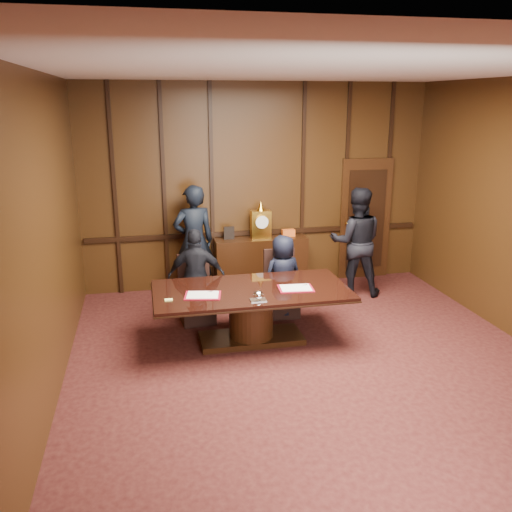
{
  "coord_description": "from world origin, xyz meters",
  "views": [
    {
      "loc": [
        -1.96,
        -5.61,
        3.19
      ],
      "look_at": [
        -0.42,
        1.65,
        1.05
      ],
      "focal_mm": 38.0,
      "sensor_mm": 36.0,
      "label": 1
    }
  ],
  "objects_px": {
    "signatory_right": "(283,276)",
    "witness_left": "(194,241)",
    "conference_table": "(251,306)",
    "witness_right": "(356,242)",
    "sideboard": "(261,261)",
    "signatory_left": "(197,277)"
  },
  "relations": [
    {
      "from": "sideboard",
      "to": "witness_left",
      "type": "height_order",
      "value": "witness_left"
    },
    {
      "from": "signatory_left",
      "to": "signatory_right",
      "type": "bearing_deg",
      "value": -171.94
    },
    {
      "from": "signatory_right",
      "to": "conference_table",
      "type": "bearing_deg",
      "value": 38.01
    },
    {
      "from": "signatory_right",
      "to": "witness_left",
      "type": "distance_m",
      "value": 1.73
    },
    {
      "from": "conference_table",
      "to": "witness_right",
      "type": "distance_m",
      "value": 2.62
    },
    {
      "from": "sideboard",
      "to": "conference_table",
      "type": "xyz_separation_m",
      "value": [
        -0.61,
        -2.16,
        0.02
      ]
    },
    {
      "from": "signatory_right",
      "to": "witness_left",
      "type": "bearing_deg",
      "value": -57.58
    },
    {
      "from": "conference_table",
      "to": "witness_right",
      "type": "height_order",
      "value": "witness_right"
    },
    {
      "from": "witness_left",
      "to": "signatory_right",
      "type": "bearing_deg",
      "value": 126.59
    },
    {
      "from": "signatory_right",
      "to": "witness_left",
      "type": "height_order",
      "value": "witness_left"
    },
    {
      "from": "conference_table",
      "to": "signatory_right",
      "type": "relative_size",
      "value": 2.07
    },
    {
      "from": "witness_right",
      "to": "signatory_left",
      "type": "bearing_deg",
      "value": 30.52
    },
    {
      "from": "conference_table",
      "to": "witness_right",
      "type": "relative_size",
      "value": 1.43
    },
    {
      "from": "sideboard",
      "to": "witness_left",
      "type": "xyz_separation_m",
      "value": [
        -1.17,
        -0.16,
        0.46
      ]
    },
    {
      "from": "signatory_right",
      "to": "signatory_left",
      "type": "bearing_deg",
      "value": -12.9
    },
    {
      "from": "signatory_left",
      "to": "conference_table",
      "type": "bearing_deg",
      "value": 137.15
    },
    {
      "from": "signatory_right",
      "to": "witness_right",
      "type": "xyz_separation_m",
      "value": [
        1.45,
        0.71,
        0.28
      ]
    },
    {
      "from": "sideboard",
      "to": "conference_table",
      "type": "distance_m",
      "value": 2.24
    },
    {
      "from": "conference_table",
      "to": "signatory_left",
      "type": "height_order",
      "value": "signatory_left"
    },
    {
      "from": "witness_left",
      "to": "conference_table",
      "type": "bearing_deg",
      "value": 97.0
    },
    {
      "from": "sideboard",
      "to": "signatory_right",
      "type": "bearing_deg",
      "value": -88.17
    },
    {
      "from": "witness_left",
      "to": "witness_right",
      "type": "xyz_separation_m",
      "value": [
        2.66,
        -0.49,
        -0.03
      ]
    }
  ]
}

